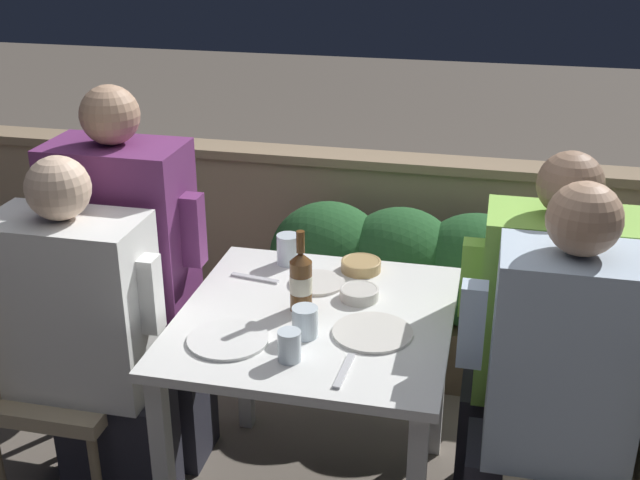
# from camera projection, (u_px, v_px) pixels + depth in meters

# --- Properties ---
(parapet_wall) EXTENTS (9.00, 0.18, 0.84)m
(parapet_wall) POSITION_uv_depth(u_px,v_px,m) (379.00, 241.00, 3.74)
(parapet_wall) COLOR tan
(parapet_wall) RESTS_ON ground_plane
(dining_table) EXTENTS (0.83, 0.86, 0.74)m
(dining_table) POSITION_uv_depth(u_px,v_px,m) (315.00, 345.00, 2.48)
(dining_table) COLOR white
(dining_table) RESTS_ON ground_plane
(planter_hedge) EXTENTS (1.12, 0.47, 0.73)m
(planter_hedge) POSITION_uv_depth(u_px,v_px,m) (400.00, 283.00, 3.38)
(planter_hedge) COLOR brown
(planter_hedge) RESTS_ON ground_plane
(chair_left_near) EXTENTS (0.41, 0.40, 0.88)m
(chair_left_near) POSITION_uv_depth(u_px,v_px,m) (37.00, 359.00, 2.58)
(chair_left_near) COLOR tan
(chair_left_near) RESTS_ON ground_plane
(person_white_polo) EXTENTS (0.52, 0.26, 1.23)m
(person_white_polo) POSITION_uv_depth(u_px,v_px,m) (90.00, 346.00, 2.51)
(person_white_polo) COLOR #282833
(person_white_polo) RESTS_ON ground_plane
(chair_left_far) EXTENTS (0.41, 0.40, 0.88)m
(chair_left_far) POSITION_uv_depth(u_px,v_px,m) (90.00, 316.00, 2.84)
(chair_left_far) COLOR tan
(chair_left_far) RESTS_ON ground_plane
(person_purple_stripe) EXTENTS (0.51, 0.26, 1.37)m
(person_purple_stripe) POSITION_uv_depth(u_px,v_px,m) (136.00, 284.00, 2.74)
(person_purple_stripe) COLOR #282833
(person_purple_stripe) RESTS_ON ground_plane
(chair_right_near) EXTENTS (0.41, 0.40, 0.88)m
(chair_right_near) POSITION_uv_depth(u_px,v_px,m) (615.00, 438.00, 2.20)
(chair_right_near) COLOR tan
(chair_right_near) RESTS_ON ground_plane
(person_blue_shirt) EXTENTS (0.48, 0.26, 1.27)m
(person_blue_shirt) POSITION_uv_depth(u_px,v_px,m) (547.00, 398.00, 2.20)
(person_blue_shirt) COLOR #282833
(person_blue_shirt) RESTS_ON ground_plane
(chair_right_far) EXTENTS (0.41, 0.40, 0.88)m
(chair_right_far) POSITION_uv_depth(u_px,v_px,m) (599.00, 377.00, 2.48)
(chair_right_far) COLOR tan
(chair_right_far) RESTS_ON ground_plane
(person_green_blouse) EXTENTS (0.51, 0.26, 1.25)m
(person_green_blouse) POSITION_uv_depth(u_px,v_px,m) (538.00, 345.00, 2.48)
(person_green_blouse) COLOR #282833
(person_green_blouse) RESTS_ON ground_plane
(beer_bottle) EXTENTS (0.07, 0.07, 0.26)m
(beer_bottle) POSITION_uv_depth(u_px,v_px,m) (301.00, 281.00, 2.43)
(beer_bottle) COLOR brown
(beer_bottle) RESTS_ON dining_table
(plate_0) EXTENTS (0.18, 0.18, 0.01)m
(plate_0) POSITION_uv_depth(u_px,v_px,m) (317.00, 283.00, 2.63)
(plate_0) COLOR silver
(plate_0) RESTS_ON dining_table
(plate_1) EXTENTS (0.24, 0.24, 0.01)m
(plate_1) POSITION_uv_depth(u_px,v_px,m) (373.00, 332.00, 2.33)
(plate_1) COLOR silver
(plate_1) RESTS_ON dining_table
(plate_2) EXTENTS (0.24, 0.24, 0.01)m
(plate_2) POSITION_uv_depth(u_px,v_px,m) (228.00, 339.00, 2.29)
(plate_2) COLOR white
(plate_2) RESTS_ON dining_table
(bowl_0) EXTENTS (0.14, 0.14, 0.04)m
(bowl_0) POSITION_uv_depth(u_px,v_px,m) (361.00, 265.00, 2.71)
(bowl_0) COLOR tan
(bowl_0) RESTS_ON dining_table
(bowl_1) EXTENTS (0.12, 0.12, 0.04)m
(bowl_1) POSITION_uv_depth(u_px,v_px,m) (359.00, 293.00, 2.53)
(bowl_1) COLOR beige
(bowl_1) RESTS_ON dining_table
(glass_cup_0) EXTENTS (0.07, 0.07, 0.09)m
(glass_cup_0) POSITION_uv_depth(u_px,v_px,m) (289.00, 346.00, 2.18)
(glass_cup_0) COLOR silver
(glass_cup_0) RESTS_ON dining_table
(glass_cup_1) EXTENTS (0.08, 0.08, 0.09)m
(glass_cup_1) POSITION_uv_depth(u_px,v_px,m) (304.00, 322.00, 2.30)
(glass_cup_1) COLOR silver
(glass_cup_1) RESTS_ON dining_table
(glass_cup_2) EXTENTS (0.08, 0.08, 0.11)m
(glass_cup_2) POSITION_uv_depth(u_px,v_px,m) (288.00, 249.00, 2.75)
(glass_cup_2) COLOR silver
(glass_cup_2) RESTS_ON dining_table
(fork_0) EXTENTS (0.17, 0.05, 0.01)m
(fork_0) POSITION_uv_depth(u_px,v_px,m) (255.00, 278.00, 2.66)
(fork_0) COLOR silver
(fork_0) RESTS_ON dining_table
(fork_1) EXTENTS (0.03, 0.17, 0.01)m
(fork_1) POSITION_uv_depth(u_px,v_px,m) (344.00, 371.00, 2.14)
(fork_1) COLOR silver
(fork_1) RESTS_ON dining_table
(potted_plant) EXTENTS (0.29, 0.29, 0.71)m
(potted_plant) POSITION_uv_depth(u_px,v_px,m) (118.00, 280.00, 3.33)
(potted_plant) COLOR #9E5638
(potted_plant) RESTS_ON ground_plane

